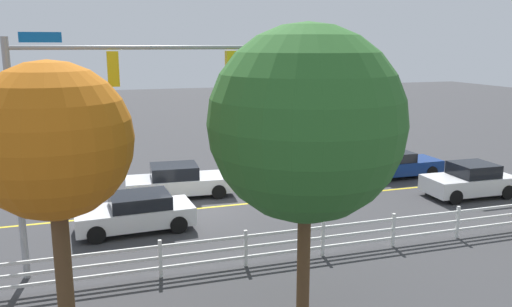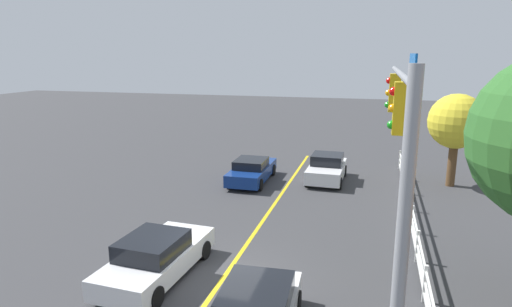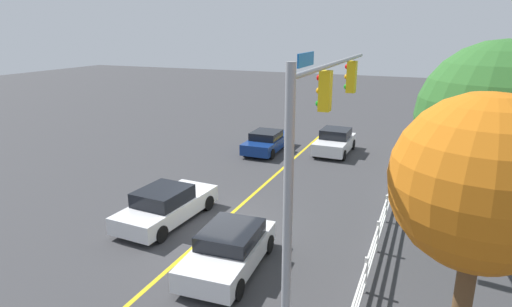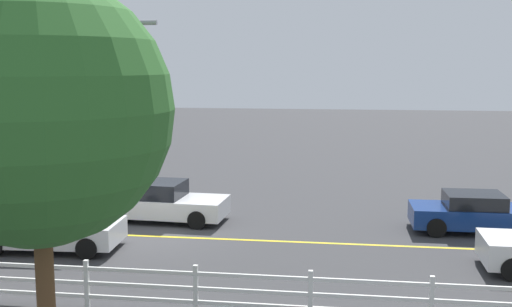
{
  "view_description": "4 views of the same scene",
  "coord_description": "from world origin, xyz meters",
  "px_view_note": "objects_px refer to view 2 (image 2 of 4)",
  "views": [
    {
      "loc": [
        3.89,
        20.41,
        6.71
      ],
      "look_at": [
        -2.32,
        1.15,
        2.44
      ],
      "focal_mm": 36.4,
      "sensor_mm": 36.0,
      "label": 1
    },
    {
      "loc": [
        11.89,
        4.38,
        7.03
      ],
      "look_at": [
        -3.58,
        0.15,
        3.36
      ],
      "focal_mm": 30.68,
      "sensor_mm": 36.0,
      "label": 2
    },
    {
      "loc": [
        13.58,
        7.33,
        7.49
      ],
      "look_at": [
        -2.05,
        0.82,
        2.54
      ],
      "focal_mm": 30.01,
      "sensor_mm": 36.0,
      "label": 3
    },
    {
      "loc": [
        -6.23,
        19.14,
        5.63
      ],
      "look_at": [
        -3.57,
        0.32,
        2.89
      ],
      "focal_mm": 43.3,
      "sensor_mm": 36.0,
      "label": 4
    }
  ],
  "objects_px": {
    "car_0": "(252,170)",
    "tree_2": "(456,122)",
    "car_2": "(327,169)",
    "car_3": "(156,257)"
  },
  "relations": [
    {
      "from": "car_3",
      "to": "car_0",
      "type": "bearing_deg",
      "value": 3.28
    },
    {
      "from": "car_2",
      "to": "car_3",
      "type": "xyz_separation_m",
      "value": [
        12.43,
        -4.05,
        -0.03
      ]
    },
    {
      "from": "car_3",
      "to": "tree_2",
      "type": "height_order",
      "value": "tree_2"
    },
    {
      "from": "car_0",
      "to": "car_2",
      "type": "xyz_separation_m",
      "value": [
        -1.27,
        4.03,
        0.07
      ]
    },
    {
      "from": "car_2",
      "to": "tree_2",
      "type": "xyz_separation_m",
      "value": [
        -0.82,
        6.61,
        2.79
      ]
    },
    {
      "from": "car_0",
      "to": "tree_2",
      "type": "relative_size",
      "value": 0.92
    },
    {
      "from": "car_2",
      "to": "car_3",
      "type": "height_order",
      "value": "car_2"
    },
    {
      "from": "car_2",
      "to": "car_3",
      "type": "distance_m",
      "value": 13.07
    },
    {
      "from": "car_3",
      "to": "tree_2",
      "type": "relative_size",
      "value": 0.97
    },
    {
      "from": "car_0",
      "to": "tree_2",
      "type": "xyz_separation_m",
      "value": [
        -2.08,
        10.65,
        2.86
      ]
    }
  ]
}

